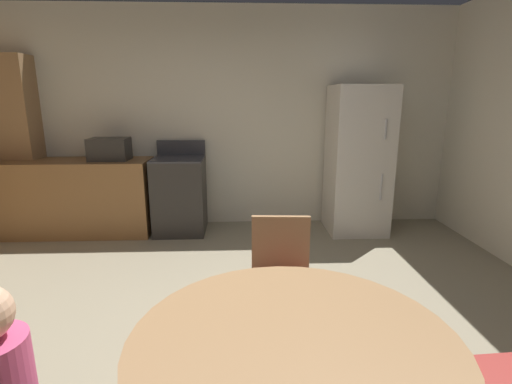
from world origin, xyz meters
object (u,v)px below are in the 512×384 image
(oven_range, at_px, (180,195))
(microwave, at_px, (110,149))
(refrigerator, at_px, (358,161))
(chair_north, at_px, (281,276))
(dining_table, at_px, (293,374))

(oven_range, distance_m, microwave, 0.97)
(oven_range, height_order, microwave, microwave)
(refrigerator, height_order, chair_north, refrigerator)
(oven_range, bearing_deg, chair_north, -66.83)
(microwave, bearing_deg, dining_table, -62.65)
(refrigerator, bearing_deg, microwave, 179.03)
(microwave, height_order, chair_north, microwave)
(chair_north, bearing_deg, dining_table, -0.00)
(refrigerator, bearing_deg, dining_table, -110.69)
(microwave, bearing_deg, chair_north, -52.30)
(oven_range, relative_size, refrigerator, 0.62)
(microwave, bearing_deg, refrigerator, -0.97)
(oven_range, height_order, refrigerator, refrigerator)
(dining_table, xyz_separation_m, chair_north, (0.07, 1.01, -0.10))
(oven_range, distance_m, refrigerator, 2.20)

